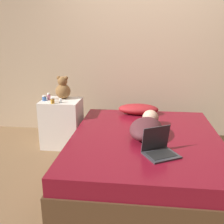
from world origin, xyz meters
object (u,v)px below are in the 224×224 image
object	(u,v)px
teddy_bear	(63,89)
bottle_amber	(52,101)
pillow	(138,109)
bottle_clear	(61,101)
laptop	(159,149)
bottle_pink	(49,96)
bottle_orange	(53,99)
bottle_blue	(44,98)
person_lying	(147,127)

from	to	relation	value
teddy_bear	bottle_amber	bearing A→B (deg)	-102.10
pillow	bottle_clear	size ratio (longest dim) A/B	9.65
teddy_bear	bottle_amber	world-z (taller)	teddy_bear
laptop	teddy_bear	bearing A→B (deg)	107.55
bottle_pink	teddy_bear	bearing A→B (deg)	25.71
pillow	bottle_clear	distance (m)	1.03
laptop	bottle_clear	bearing A→B (deg)	113.01
teddy_bear	bottle_clear	world-z (taller)	teddy_bear
laptop	bottle_orange	world-z (taller)	bottle_orange
bottle_blue	bottle_pink	bearing A→B (deg)	54.74
pillow	bottle_clear	world-z (taller)	bottle_clear
laptop	bottle_orange	size ratio (longest dim) A/B	5.49
bottle_pink	bottle_orange	distance (m)	0.13
pillow	person_lying	xyz separation A→B (m)	(0.11, -0.75, 0.02)
person_lying	teddy_bear	distance (m)	1.32
bottle_blue	pillow	bearing A→B (deg)	10.15
pillow	bottle_pink	bearing A→B (deg)	-172.21
bottle_orange	bottle_amber	size ratio (longest dim) A/B	0.85
bottle_pink	bottle_blue	xyz separation A→B (m)	(-0.04, -0.06, -0.01)
bottle_orange	person_lying	bearing A→B (deg)	-21.99
bottle_clear	bottle_orange	world-z (taller)	bottle_orange
laptop	teddy_bear	size ratio (longest dim) A/B	1.19
bottle_clear	bottle_blue	world-z (taller)	bottle_blue
pillow	teddy_bear	world-z (taller)	teddy_bear
pillow	bottle_amber	bearing A→B (deg)	-161.87
bottle_clear	person_lying	bearing A→B (deg)	-22.43
bottle_pink	laptop	bearing A→B (deg)	-37.15
pillow	bottle_clear	bearing A→B (deg)	-162.67
bottle_orange	bottle_blue	distance (m)	0.13
laptop	bottle_blue	distance (m)	1.75
pillow	person_lying	size ratio (longest dim) A/B	0.71
bottle_pink	bottle_orange	size ratio (longest dim) A/B	1.35
bottle_pink	bottle_blue	world-z (taller)	bottle_pink
person_lying	bottle_blue	bearing A→B (deg)	166.29
pillow	laptop	distance (m)	1.23
person_lying	bottle_blue	xyz separation A→B (m)	(-1.32, 0.53, 0.15)
person_lying	bottle_orange	distance (m)	1.30
bottle_pink	bottle_blue	bearing A→B (deg)	-125.26
pillow	bottle_amber	distance (m)	1.13
laptop	bottle_amber	xyz separation A→B (m)	(-1.27, 0.86, 0.19)
pillow	person_lying	bearing A→B (deg)	-81.77
person_lying	bottle_pink	world-z (taller)	bottle_pink
laptop	teddy_bear	world-z (taller)	teddy_bear
bottle_clear	bottle_blue	size ratio (longest dim) A/B	0.79
pillow	bottle_pink	xyz separation A→B (m)	(-1.18, -0.16, 0.18)
bottle_pink	pillow	bearing A→B (deg)	7.79
pillow	bottle_orange	distance (m)	1.13
pillow	laptop	xyz separation A→B (m)	(0.21, -1.21, -0.01)
teddy_bear	bottle_pink	distance (m)	0.21
bottle_pink	bottle_amber	xyz separation A→B (m)	(0.11, -0.19, -0.01)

